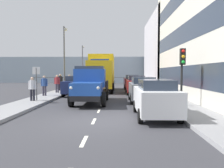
% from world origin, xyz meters
% --- Properties ---
extents(ground_plane, '(80.00, 80.00, 0.00)m').
position_xyz_m(ground_plane, '(0.00, -10.49, 0.00)').
color(ground_plane, '#38383D').
extents(sidewalk_left, '(2.06, 41.00, 0.15)m').
position_xyz_m(sidewalk_left, '(-4.67, -10.49, 0.07)').
color(sidewalk_left, gray).
rests_on(sidewalk_left, ground_plane).
extents(sidewalk_right, '(2.06, 41.00, 0.15)m').
position_xyz_m(sidewalk_right, '(4.67, -10.49, 0.07)').
color(sidewalk_right, gray).
rests_on(sidewalk_right, ground_plane).
extents(road_centreline_markings, '(0.12, 37.13, 0.01)m').
position_xyz_m(road_centreline_markings, '(0.00, -9.90, 0.00)').
color(road_centreline_markings, silver).
rests_on(road_centreline_markings, ground_plane).
extents(building_terrace, '(6.56, 18.15, 11.34)m').
position_xyz_m(building_terrace, '(-8.96, -8.35, 5.67)').
color(building_terrace, beige).
rests_on(building_terrace, ground_plane).
extents(building_far_block, '(6.55, 14.58, 9.97)m').
position_xyz_m(building_far_block, '(-8.97, -23.43, 4.99)').
color(building_far_block, '#B7B2B7').
rests_on(building_far_block, ground_plane).
extents(sea_horizon, '(80.00, 0.80, 5.00)m').
position_xyz_m(sea_horizon, '(0.00, -33.99, 2.50)').
color(sea_horizon, '#8C9EAD').
rests_on(sea_horizon, ground_plane).
extents(seawall_railing, '(28.08, 0.08, 1.20)m').
position_xyz_m(seawall_railing, '(-0.00, -30.39, 0.92)').
color(seawall_railing, '#4C5156').
rests_on(seawall_railing, ground_plane).
extents(truck_vintage_blue, '(2.17, 5.64, 2.43)m').
position_xyz_m(truck_vintage_blue, '(0.79, -5.22, 1.18)').
color(truck_vintage_blue, black).
rests_on(truck_vintage_blue, ground_plane).
extents(lorry_cargo_yellow, '(2.58, 8.20, 3.87)m').
position_xyz_m(lorry_cargo_yellow, '(0.72, -14.86, 2.08)').
color(lorry_cargo_yellow, gold).
rests_on(lorry_cargo_yellow, ground_plane).
extents(car_white_kerbside_near, '(1.76, 4.09, 1.72)m').
position_xyz_m(car_white_kerbside_near, '(-2.69, -0.95, 0.89)').
color(car_white_kerbside_near, white).
rests_on(car_white_kerbside_near, ground_plane).
extents(car_grey_kerbside_1, '(1.79, 4.04, 1.72)m').
position_xyz_m(car_grey_kerbside_1, '(-2.69, -6.11, 0.89)').
color(car_grey_kerbside_1, slate).
rests_on(car_grey_kerbside_1, ground_plane).
extents(car_red_kerbside_2, '(1.83, 4.38, 1.72)m').
position_xyz_m(car_red_kerbside_2, '(-2.69, -11.82, 0.90)').
color(car_red_kerbside_2, '#B21E1E').
rests_on(car_red_kerbside_2, ground_plane).
extents(car_maroon_kerbside_3, '(1.84, 3.96, 1.72)m').
position_xyz_m(car_maroon_kerbside_3, '(-2.69, -17.93, 0.89)').
color(car_maroon_kerbside_3, maroon).
rests_on(car_maroon_kerbside_3, ground_plane).
extents(car_navy_oppositeside_0, '(1.81, 3.96, 1.72)m').
position_xyz_m(car_navy_oppositeside_0, '(2.69, -10.29, 0.89)').
color(car_navy_oppositeside_0, navy).
rests_on(car_navy_oppositeside_0, ground_plane).
extents(car_black_oppositeside_1, '(1.82, 4.55, 1.72)m').
position_xyz_m(car_black_oppositeside_1, '(2.69, -15.40, 0.90)').
color(car_black_oppositeside_1, black).
rests_on(car_black_oppositeside_1, ground_plane).
extents(car_white_6_oppositeside_2, '(1.82, 4.33, 1.72)m').
position_xyz_m(car_white_6_oppositeside_2, '(2.69, -21.87, 0.90)').
color(car_white_6_oppositeside_2, white).
rests_on(car_white_6_oppositeside_2, ground_plane).
extents(pedestrian_with_bag, '(0.53, 0.34, 1.58)m').
position_xyz_m(pedestrian_with_bag, '(4.67, -5.46, 1.07)').
color(pedestrian_with_bag, black).
rests_on(pedestrian_with_bag, sidewalk_right).
extents(pedestrian_near_railing, '(0.53, 0.34, 1.62)m').
position_xyz_m(pedestrian_near_railing, '(4.91, -8.60, 1.10)').
color(pedestrian_near_railing, '#383342').
rests_on(pedestrian_near_railing, sidewalk_right).
extents(pedestrian_in_dark_coat, '(0.53, 0.34, 1.65)m').
position_xyz_m(pedestrian_in_dark_coat, '(4.67, -11.49, 1.12)').
color(pedestrian_in_dark_coat, '#383342').
rests_on(pedestrian_in_dark_coat, sidewalk_right).
extents(pedestrian_strolling, '(0.53, 0.34, 1.71)m').
position_xyz_m(pedestrian_strolling, '(4.95, -13.71, 1.16)').
color(pedestrian_strolling, black).
rests_on(pedestrian_strolling, sidewalk_right).
extents(pedestrian_by_lamp, '(0.53, 0.34, 1.62)m').
position_xyz_m(pedestrian_by_lamp, '(4.66, -16.71, 1.10)').
color(pedestrian_by_lamp, '#4C473D').
rests_on(pedestrian_by_lamp, sidewalk_right).
extents(traffic_light_near, '(0.28, 0.41, 3.20)m').
position_xyz_m(traffic_light_near, '(-4.58, -3.37, 2.47)').
color(traffic_light_near, black).
rests_on(traffic_light_near, sidewalk_left).
extents(lamp_post_promenade, '(0.32, 1.14, 6.71)m').
position_xyz_m(lamp_post_promenade, '(4.66, -14.47, 4.13)').
color(lamp_post_promenade, '#59595B').
rests_on(lamp_post_promenade, sidewalk_right).
extents(lamp_post_far, '(0.32, 1.14, 6.23)m').
position_xyz_m(lamp_post_far, '(4.77, -27.26, 3.88)').
color(lamp_post_far, '#59595B').
rests_on(lamp_post_far, sidewalk_right).
extents(street_sign, '(0.50, 0.07, 2.25)m').
position_xyz_m(street_sign, '(4.48, -5.71, 1.68)').
color(street_sign, '#4C4C4C').
rests_on(street_sign, sidewalk_right).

